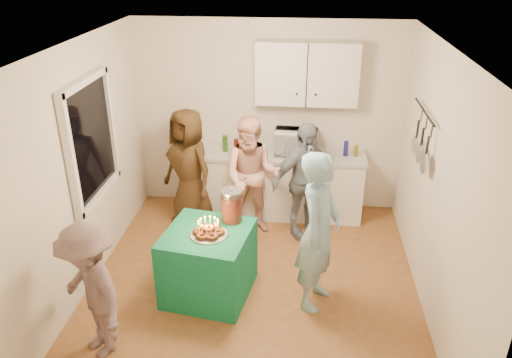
# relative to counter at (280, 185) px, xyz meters

# --- Properties ---
(floor) EXTENTS (4.00, 4.00, 0.00)m
(floor) POSITION_rel_counter_xyz_m (-0.20, -1.70, -0.43)
(floor) COLOR brown
(floor) RESTS_ON ground
(ceiling) EXTENTS (4.00, 4.00, 0.00)m
(ceiling) POSITION_rel_counter_xyz_m (-0.20, -1.70, 2.17)
(ceiling) COLOR white
(ceiling) RESTS_ON floor
(back_wall) EXTENTS (3.60, 3.60, 0.00)m
(back_wall) POSITION_rel_counter_xyz_m (-0.20, 0.30, 0.87)
(back_wall) COLOR silver
(back_wall) RESTS_ON floor
(left_wall) EXTENTS (4.00, 4.00, 0.00)m
(left_wall) POSITION_rel_counter_xyz_m (-2.00, -1.70, 0.87)
(left_wall) COLOR silver
(left_wall) RESTS_ON floor
(right_wall) EXTENTS (4.00, 4.00, 0.00)m
(right_wall) POSITION_rel_counter_xyz_m (1.60, -1.70, 0.87)
(right_wall) COLOR silver
(right_wall) RESTS_ON floor
(window_night) EXTENTS (0.04, 1.00, 1.20)m
(window_night) POSITION_rel_counter_xyz_m (-1.97, -1.40, 1.12)
(window_night) COLOR black
(window_night) RESTS_ON left_wall
(counter) EXTENTS (2.20, 0.58, 0.86)m
(counter) POSITION_rel_counter_xyz_m (0.00, 0.00, 0.00)
(counter) COLOR white
(counter) RESTS_ON floor
(countertop) EXTENTS (2.24, 0.62, 0.05)m
(countertop) POSITION_rel_counter_xyz_m (0.00, -0.00, 0.46)
(countertop) COLOR beige
(countertop) RESTS_ON counter
(upper_cabinet) EXTENTS (1.30, 0.30, 0.80)m
(upper_cabinet) POSITION_rel_counter_xyz_m (0.30, 0.15, 1.52)
(upper_cabinet) COLOR white
(upper_cabinet) RESTS_ON back_wall
(pot_rack) EXTENTS (0.12, 1.00, 0.60)m
(pot_rack) POSITION_rel_counter_xyz_m (1.52, -1.00, 1.17)
(pot_rack) COLOR black
(pot_rack) RESTS_ON right_wall
(microwave) EXTENTS (0.58, 0.40, 0.31)m
(microwave) POSITION_rel_counter_xyz_m (0.19, 0.00, 0.64)
(microwave) COLOR white
(microwave) RESTS_ON countertop
(party_table) EXTENTS (0.98, 0.98, 0.76)m
(party_table) POSITION_rel_counter_xyz_m (-0.66, -1.85, -0.05)
(party_table) COLOR #127B4C
(party_table) RESTS_ON floor
(donut_cake) EXTENTS (0.38, 0.38, 0.18)m
(donut_cake) POSITION_rel_counter_xyz_m (-0.63, -1.90, 0.42)
(donut_cake) COLOR #381C0C
(donut_cake) RESTS_ON party_table
(punch_jar) EXTENTS (0.22, 0.22, 0.34)m
(punch_jar) POSITION_rel_counter_xyz_m (-0.44, -1.59, 0.50)
(punch_jar) COLOR #AE1C0D
(punch_jar) RESTS_ON party_table
(man_birthday) EXTENTS (0.58, 0.72, 1.70)m
(man_birthday) POSITION_rel_counter_xyz_m (0.48, -1.88, 0.42)
(man_birthday) COLOR #8FBCD1
(man_birthday) RESTS_ON floor
(woman_back_left) EXTENTS (0.93, 0.86, 1.60)m
(woman_back_left) POSITION_rel_counter_xyz_m (-1.18, -0.38, 0.37)
(woman_back_left) COLOR brown
(woman_back_left) RESTS_ON floor
(woman_back_center) EXTENTS (0.78, 0.62, 1.56)m
(woman_back_center) POSITION_rel_counter_xyz_m (-0.33, -0.50, 0.35)
(woman_back_center) COLOR #F38D7E
(woman_back_center) RESTS_ON floor
(woman_back_right) EXTENTS (0.95, 0.81, 1.52)m
(woman_back_right) POSITION_rel_counter_xyz_m (0.31, -0.53, 0.33)
(woman_back_right) COLOR black
(woman_back_right) RESTS_ON floor
(child_near_left) EXTENTS (0.98, 0.95, 1.34)m
(child_near_left) POSITION_rel_counter_xyz_m (-1.52, -2.79, 0.24)
(child_near_left) COLOR #604D4E
(child_near_left) RESTS_ON floor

